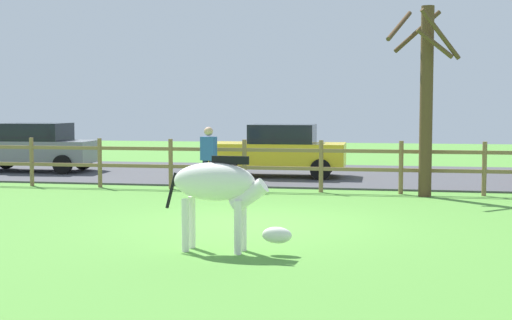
# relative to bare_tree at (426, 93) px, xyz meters

# --- Properties ---
(ground_plane) EXTENTS (60.00, 60.00, 0.00)m
(ground_plane) POSITION_rel_bare_tree_xyz_m (-3.21, -4.64, -2.46)
(ground_plane) COLOR #549338
(parking_asphalt) EXTENTS (28.00, 7.40, 0.05)m
(parking_asphalt) POSITION_rel_bare_tree_xyz_m (-3.21, 4.66, -2.43)
(parking_asphalt) COLOR #47474C
(parking_asphalt) RESTS_ON ground_plane
(paddock_fence) EXTENTS (21.59, 0.11, 1.30)m
(paddock_fence) POSITION_rel_bare_tree_xyz_m (-3.47, 0.36, -1.72)
(paddock_fence) COLOR olive
(paddock_fence) RESTS_ON ground_plane
(bare_tree) EXTENTS (1.73, 1.71, 4.49)m
(bare_tree) POSITION_rel_bare_tree_xyz_m (0.00, 0.00, 0.00)
(bare_tree) COLOR #513A23
(bare_tree) RESTS_ON ground_plane
(zebra) EXTENTS (1.94, 0.56, 1.41)m
(zebra) POSITION_rel_bare_tree_xyz_m (-3.24, -7.24, -1.53)
(zebra) COLOR white
(zebra) RESTS_ON ground_plane
(crow_on_grass) EXTENTS (0.21, 0.10, 0.20)m
(crow_on_grass) POSITION_rel_bare_tree_xyz_m (-3.98, -2.85, -2.33)
(crow_on_grass) COLOR black
(crow_on_grass) RESTS_ON ground_plane
(parked_car_grey) EXTENTS (4.09, 2.06, 1.56)m
(parked_car_grey) POSITION_rel_bare_tree_xyz_m (-12.11, 3.89, -1.61)
(parked_car_grey) COLOR slate
(parked_car_grey) RESTS_ON parking_asphalt
(parked_car_yellow) EXTENTS (4.03, 1.94, 1.56)m
(parked_car_yellow) POSITION_rel_bare_tree_xyz_m (-4.08, 3.71, -1.61)
(parked_car_yellow) COLOR yellow
(parked_car_yellow) RESTS_ON parking_asphalt
(visitor_left_of_tree) EXTENTS (0.40, 0.29, 1.64)m
(visitor_left_of_tree) POSITION_rel_bare_tree_xyz_m (-5.17, -0.43, -1.55)
(visitor_left_of_tree) COLOR #232847
(visitor_left_of_tree) RESTS_ON ground_plane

